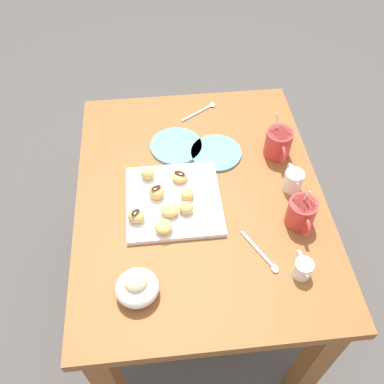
% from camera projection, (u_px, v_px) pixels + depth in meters
% --- Properties ---
extents(ground_plane, '(8.00, 8.00, 0.00)m').
position_uv_depth(ground_plane, '(197.00, 291.00, 1.89)').
color(ground_plane, '#514C47').
extents(dining_table, '(1.01, 0.79, 0.71)m').
position_uv_depth(dining_table, '(199.00, 216.00, 1.44)').
color(dining_table, '#935628').
rests_on(dining_table, ground_plane).
extents(pastry_plate_square, '(0.29, 0.29, 0.02)m').
position_uv_depth(pastry_plate_square, '(174.00, 200.00, 1.31)').
color(pastry_plate_square, white).
rests_on(pastry_plate_square, dining_table).
extents(coffee_mug_red_left, '(0.13, 0.09, 0.15)m').
position_uv_depth(coffee_mug_red_left, '(278.00, 143.00, 1.41)').
color(coffee_mug_red_left, red).
rests_on(coffee_mug_red_left, dining_table).
extents(coffee_mug_red_right, '(0.12, 0.08, 0.14)m').
position_uv_depth(coffee_mug_red_right, '(301.00, 213.00, 1.23)').
color(coffee_mug_red_right, red).
rests_on(coffee_mug_red_right, dining_table).
extents(cream_pitcher_white, '(0.10, 0.06, 0.07)m').
position_uv_depth(cream_pitcher_white, '(293.00, 180.00, 1.32)').
color(cream_pitcher_white, white).
rests_on(cream_pitcher_white, dining_table).
extents(ice_cream_bowl, '(0.12, 0.12, 0.09)m').
position_uv_depth(ice_cream_bowl, '(137.00, 287.00, 1.09)').
color(ice_cream_bowl, white).
rests_on(ice_cream_bowl, dining_table).
extents(chocolate_sauce_pitcher, '(0.09, 0.05, 0.06)m').
position_uv_depth(chocolate_sauce_pitcher, '(303.00, 268.00, 1.13)').
color(chocolate_sauce_pitcher, white).
rests_on(chocolate_sauce_pitcher, dining_table).
extents(saucer_sky_left, '(0.18, 0.18, 0.01)m').
position_uv_depth(saucer_sky_left, '(176.00, 146.00, 1.47)').
color(saucer_sky_left, '#66A8DB').
rests_on(saucer_sky_left, dining_table).
extents(saucer_sky_right, '(0.18, 0.18, 0.01)m').
position_uv_depth(saucer_sky_right, '(216.00, 153.00, 1.45)').
color(saucer_sky_right, '#66A8DB').
rests_on(saucer_sky_right, dining_table).
extents(loose_spoon_near_saucer, '(0.10, 0.14, 0.01)m').
position_uv_depth(loose_spoon_near_saucer, '(203.00, 110.00, 1.59)').
color(loose_spoon_near_saucer, silver).
rests_on(loose_spoon_near_saucer, dining_table).
extents(loose_spoon_by_plate, '(0.15, 0.08, 0.01)m').
position_uv_depth(loose_spoon_by_plate, '(264.00, 256.00, 1.19)').
color(loose_spoon_by_plate, silver).
rests_on(loose_spoon_by_plate, dining_table).
extents(beignet_0, '(0.07, 0.07, 0.03)m').
position_uv_depth(beignet_0, '(170.00, 210.00, 1.25)').
color(beignet_0, '#E5B260').
rests_on(beignet_0, pastry_plate_square).
extents(beignet_1, '(0.07, 0.06, 0.04)m').
position_uv_depth(beignet_1, '(156.00, 192.00, 1.30)').
color(beignet_1, '#E5B260').
rests_on(beignet_1, pastry_plate_square).
extents(chocolate_drizzle_1, '(0.03, 0.04, 0.00)m').
position_uv_depth(chocolate_drizzle_1, '(156.00, 188.00, 1.28)').
color(chocolate_drizzle_1, '#381E11').
rests_on(chocolate_drizzle_1, beignet_1).
extents(beignet_2, '(0.07, 0.07, 0.03)m').
position_uv_depth(beignet_2, '(180.00, 177.00, 1.34)').
color(beignet_2, '#E5B260').
rests_on(beignet_2, pastry_plate_square).
extents(chocolate_drizzle_2, '(0.03, 0.04, 0.00)m').
position_uv_depth(chocolate_drizzle_2, '(180.00, 173.00, 1.33)').
color(chocolate_drizzle_2, '#381E11').
rests_on(chocolate_drizzle_2, beignet_2).
extents(beignet_3, '(0.06, 0.07, 0.04)m').
position_uv_depth(beignet_3, '(136.00, 216.00, 1.24)').
color(beignet_3, '#E5B260').
rests_on(beignet_3, pastry_plate_square).
extents(chocolate_drizzle_3, '(0.03, 0.03, 0.00)m').
position_uv_depth(chocolate_drizzle_3, '(135.00, 212.00, 1.22)').
color(chocolate_drizzle_3, '#381E11').
rests_on(chocolate_drizzle_3, beignet_3).
extents(beignet_4, '(0.06, 0.06, 0.04)m').
position_uv_depth(beignet_4, '(148.00, 174.00, 1.34)').
color(beignet_4, '#E5B260').
rests_on(beignet_4, pastry_plate_square).
extents(beignet_5, '(0.05, 0.05, 0.03)m').
position_uv_depth(beignet_5, '(187.00, 194.00, 1.29)').
color(beignet_5, '#E5B260').
rests_on(beignet_5, pastry_plate_square).
extents(beignet_6, '(0.07, 0.07, 0.03)m').
position_uv_depth(beignet_6, '(164.00, 227.00, 1.21)').
color(beignet_6, '#E5B260').
rests_on(beignet_6, pastry_plate_square).
extents(beignet_7, '(0.06, 0.06, 0.03)m').
position_uv_depth(beignet_7, '(186.00, 208.00, 1.26)').
color(beignet_7, '#E5B260').
rests_on(beignet_7, pastry_plate_square).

